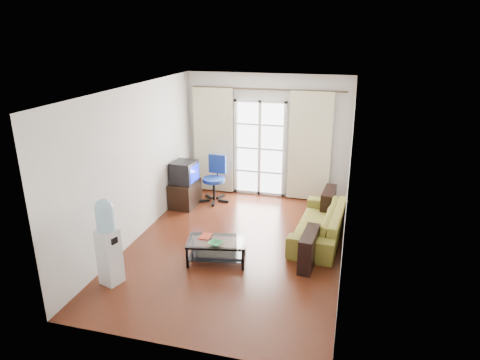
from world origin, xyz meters
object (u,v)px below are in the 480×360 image
(sofa, at_px, (320,223))
(task_chair, at_px, (215,188))
(water_cooler, at_px, (108,240))
(tv_stand, at_px, (185,194))
(coffee_table, at_px, (217,248))
(crt_tv, at_px, (183,172))

(sofa, xyz_separation_m, task_chair, (-2.38, 1.21, 0.01))
(water_cooler, bearing_deg, sofa, 55.92)
(tv_stand, xyz_separation_m, task_chair, (0.52, 0.42, 0.03))
(task_chair, bearing_deg, tv_stand, -137.28)
(tv_stand, bearing_deg, task_chair, 39.96)
(tv_stand, distance_m, task_chair, 0.67)
(coffee_table, height_order, crt_tv, crt_tv)
(coffee_table, relative_size, crt_tv, 1.89)
(coffee_table, bearing_deg, water_cooler, -143.47)
(crt_tv, bearing_deg, water_cooler, -84.66)
(sofa, bearing_deg, tv_stand, -100.65)
(sofa, bearing_deg, crt_tv, -99.96)
(coffee_table, bearing_deg, task_chair, 108.92)
(sofa, distance_m, coffee_table, 1.99)
(coffee_table, bearing_deg, sofa, 39.82)
(coffee_table, xyz_separation_m, tv_stand, (-1.38, 2.07, 0.02))
(task_chair, xyz_separation_m, water_cooler, (-0.47, -3.46, 0.40))
(tv_stand, distance_m, crt_tv, 0.50)
(water_cooler, bearing_deg, task_chair, 99.83)
(task_chair, bearing_deg, sofa, -22.68)
(sofa, height_order, task_chair, task_chair)
(crt_tv, relative_size, water_cooler, 0.40)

